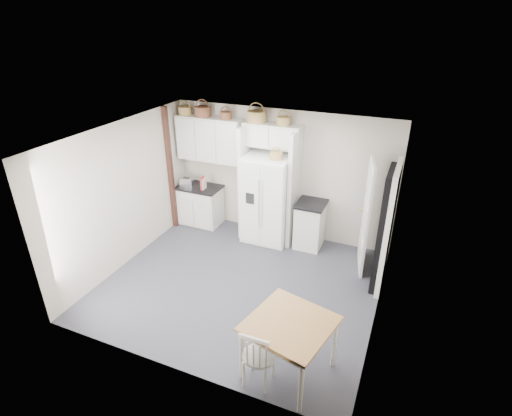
% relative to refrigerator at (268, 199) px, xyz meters
% --- Properties ---
extents(floor, '(4.50, 4.50, 0.00)m').
position_rel_refrigerator_xyz_m(floor, '(0.15, -1.63, -0.89)').
color(floor, '#3C3E49').
rests_on(floor, ground).
extents(ceiling, '(4.50, 4.50, 0.00)m').
position_rel_refrigerator_xyz_m(ceiling, '(0.15, -1.63, 1.71)').
color(ceiling, white).
rests_on(ceiling, wall_back).
extents(wall_back, '(4.50, 0.00, 4.50)m').
position_rel_refrigerator_xyz_m(wall_back, '(0.15, 0.37, 0.41)').
color(wall_back, beige).
rests_on(wall_back, floor).
extents(wall_left, '(0.00, 4.00, 4.00)m').
position_rel_refrigerator_xyz_m(wall_left, '(-2.10, -1.63, 0.41)').
color(wall_left, beige).
rests_on(wall_left, floor).
extents(wall_right, '(0.00, 4.00, 4.00)m').
position_rel_refrigerator_xyz_m(wall_right, '(2.40, -1.63, 0.41)').
color(wall_right, beige).
rests_on(wall_right, floor).
extents(refrigerator, '(0.92, 0.74, 1.77)m').
position_rel_refrigerator_xyz_m(refrigerator, '(0.00, 0.00, 0.00)').
color(refrigerator, white).
rests_on(refrigerator, floor).
extents(base_cab_left, '(0.89, 0.56, 0.83)m').
position_rel_refrigerator_xyz_m(base_cab_left, '(-1.60, 0.07, -0.47)').
color(base_cab_left, silver).
rests_on(base_cab_left, floor).
extents(base_cab_right, '(0.51, 0.61, 0.90)m').
position_rel_refrigerator_xyz_m(base_cab_right, '(0.88, 0.07, -0.44)').
color(base_cab_right, silver).
rests_on(base_cab_right, floor).
extents(dining_table, '(1.17, 1.17, 0.81)m').
position_rel_refrigerator_xyz_m(dining_table, '(1.50, -3.08, -0.48)').
color(dining_table, '#9C5F33').
rests_on(dining_table, floor).
extents(windsor_chair, '(0.42, 0.39, 0.85)m').
position_rel_refrigerator_xyz_m(windsor_chair, '(1.21, -3.38, -0.46)').
color(windsor_chair, silver).
rests_on(windsor_chair, floor).
extents(counter_left, '(0.93, 0.60, 0.04)m').
position_rel_refrigerator_xyz_m(counter_left, '(-1.60, 0.07, -0.04)').
color(counter_left, black).
rests_on(counter_left, base_cab_left).
extents(counter_right, '(0.55, 0.65, 0.04)m').
position_rel_refrigerator_xyz_m(counter_right, '(0.88, 0.07, 0.03)').
color(counter_right, black).
rests_on(counter_right, base_cab_right).
extents(toaster, '(0.30, 0.21, 0.19)m').
position_rel_refrigerator_xyz_m(toaster, '(-1.86, -0.01, 0.07)').
color(toaster, silver).
rests_on(toaster, counter_left).
extents(cookbook_red, '(0.06, 0.18, 0.27)m').
position_rel_refrigerator_xyz_m(cookbook_red, '(-1.46, -0.01, 0.11)').
color(cookbook_red, '#B02926').
rests_on(cookbook_red, counter_left).
extents(cookbook_cream, '(0.04, 0.15, 0.23)m').
position_rel_refrigerator_xyz_m(cookbook_cream, '(-1.43, -0.01, 0.09)').
color(cookbook_cream, silver).
rests_on(cookbook_cream, counter_left).
extents(basket_upper_a, '(0.28, 0.28, 0.16)m').
position_rel_refrigerator_xyz_m(basket_upper_a, '(-1.89, 0.20, 1.54)').
color(basket_upper_a, olive).
rests_on(basket_upper_a, upper_cabinet).
extents(basket_upper_b, '(0.33, 0.33, 0.19)m').
position_rel_refrigerator_xyz_m(basket_upper_b, '(-1.48, 0.20, 1.56)').
color(basket_upper_b, '#55241B').
rests_on(basket_upper_b, upper_cabinet).
extents(basket_upper_c, '(0.24, 0.24, 0.14)m').
position_rel_refrigerator_xyz_m(basket_upper_c, '(-0.97, 0.20, 1.53)').
color(basket_upper_c, '#55241B').
rests_on(basket_upper_c, upper_cabinet).
extents(basket_bridge_a, '(0.37, 0.37, 0.21)m').
position_rel_refrigerator_xyz_m(basket_bridge_a, '(-0.33, 0.20, 1.57)').
color(basket_bridge_a, olive).
rests_on(basket_bridge_a, bridge_cabinet).
extents(basket_bridge_b, '(0.26, 0.26, 0.15)m').
position_rel_refrigerator_xyz_m(basket_bridge_b, '(0.21, 0.20, 1.54)').
color(basket_bridge_b, olive).
rests_on(basket_bridge_b, bridge_cabinet).
extents(basket_fridge_b, '(0.24, 0.24, 0.13)m').
position_rel_refrigerator_xyz_m(basket_fridge_b, '(0.19, -0.10, 0.95)').
color(basket_fridge_b, olive).
rests_on(basket_fridge_b, refrigerator).
extents(upper_cabinet, '(1.40, 0.34, 0.90)m').
position_rel_refrigerator_xyz_m(upper_cabinet, '(-1.35, 0.20, 1.01)').
color(upper_cabinet, silver).
rests_on(upper_cabinet, wall_back).
extents(bridge_cabinet, '(1.12, 0.34, 0.45)m').
position_rel_refrigerator_xyz_m(bridge_cabinet, '(0.00, 0.20, 1.24)').
color(bridge_cabinet, silver).
rests_on(bridge_cabinet, wall_back).
extents(fridge_panel_left, '(0.08, 0.60, 2.30)m').
position_rel_refrigerator_xyz_m(fridge_panel_left, '(-0.51, 0.07, 0.26)').
color(fridge_panel_left, silver).
rests_on(fridge_panel_left, floor).
extents(fridge_panel_right, '(0.08, 0.60, 2.30)m').
position_rel_refrigerator_xyz_m(fridge_panel_right, '(0.51, 0.07, 0.26)').
color(fridge_panel_right, silver).
rests_on(fridge_panel_right, floor).
extents(trim_post, '(0.09, 0.09, 2.60)m').
position_rel_refrigerator_xyz_m(trim_post, '(-2.05, -0.28, 0.41)').
color(trim_post, black).
rests_on(trim_post, floor).
extents(doorway_void, '(0.18, 0.85, 2.05)m').
position_rel_refrigerator_xyz_m(doorway_void, '(2.31, -0.63, 0.14)').
color(doorway_void, black).
rests_on(doorway_void, floor).
extents(door_slab, '(0.21, 0.79, 2.05)m').
position_rel_refrigerator_xyz_m(door_slab, '(1.95, -0.29, 0.14)').
color(door_slab, white).
rests_on(door_slab, floor).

